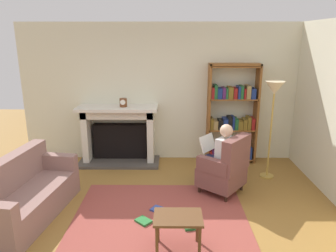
{
  "coord_description": "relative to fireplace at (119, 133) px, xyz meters",
  "views": [
    {
      "loc": [
        0.15,
        -3.64,
        2.42
      ],
      "look_at": [
        0.1,
        1.2,
        1.05
      ],
      "focal_mm": 33.66,
      "sensor_mm": 36.0,
      "label": 1
    }
  ],
  "objects": [
    {
      "name": "bookshelf",
      "position": [
        2.22,
        0.03,
        0.32
      ],
      "size": [
        0.96,
        0.32,
        1.95
      ],
      "color": "brown",
      "rests_on": "ground"
    },
    {
      "name": "sofa_floral",
      "position": [
        -0.98,
        -2.06,
        -0.28
      ],
      "size": [
        0.95,
        1.79,
        0.85
      ],
      "rotation": [
        0.0,
        0.0,
        1.43
      ],
      "color": "#8E6962",
      "rests_on": "ground"
    },
    {
      "name": "ground",
      "position": [
        0.88,
        -2.3,
        -0.6
      ],
      "size": [
        14.0,
        14.0,
        0.0
      ],
      "primitive_type": "plane",
      "color": "olive"
    },
    {
      "name": "side_table",
      "position": [
        1.11,
        -2.77,
        -0.22
      ],
      "size": [
        0.56,
        0.39,
        0.45
      ],
      "color": "brown",
      "rests_on": "ground"
    },
    {
      "name": "area_rug",
      "position": [
        0.88,
        -2.0,
        -0.6
      ],
      "size": [
        2.4,
        1.8,
        0.01
      ],
      "primitive_type": "cube",
      "color": "brown",
      "rests_on": "ground"
    },
    {
      "name": "back_wall",
      "position": [
        0.88,
        0.25,
        0.75
      ],
      "size": [
        5.6,
        0.1,
        2.7
      ],
      "primitive_type": "cube",
      "color": "beige",
      "rests_on": "ground"
    },
    {
      "name": "seated_reader",
      "position": [
        1.8,
        -1.26,
        0.02
      ],
      "size": [
        0.59,
        0.57,
        1.14
      ],
      "rotation": [
        0.0,
        0.0,
        4.03
      ],
      "color": "silver",
      "rests_on": "ground"
    },
    {
      "name": "fireplace",
      "position": [
        0.0,
        0.0,
        0.0
      ],
      "size": [
        1.58,
        0.64,
        1.15
      ],
      "color": "#4C4742",
      "rests_on": "ground"
    },
    {
      "name": "floor_lamp",
      "position": [
        2.75,
        -0.72,
        0.85
      ],
      "size": [
        0.32,
        0.32,
        1.72
      ],
      "color": "#B7933F",
      "rests_on": "ground"
    },
    {
      "name": "mantel_clock",
      "position": [
        0.12,
        -0.1,
        0.62
      ],
      "size": [
        0.14,
        0.14,
        0.16
      ],
      "color": "brown",
      "rests_on": "fireplace"
    },
    {
      "name": "side_wall_right",
      "position": [
        3.53,
        -1.05,
        0.75
      ],
      "size": [
        0.1,
        5.2,
        2.7
      ],
      "primitive_type": "cube",
      "color": "beige",
      "rests_on": "ground"
    },
    {
      "name": "armchair_reading",
      "position": [
        1.89,
        -1.33,
        -0.18
      ],
      "size": [
        0.88,
        0.89,
        0.97
      ],
      "rotation": [
        0.0,
        0.0,
        4.03
      ],
      "color": "#331E14",
      "rests_on": "ground"
    },
    {
      "name": "scattered_books",
      "position": [
        0.96,
        -2.16,
        -0.57
      ],
      "size": [
        0.85,
        0.63,
        0.03
      ],
      "color": "#267233",
      "rests_on": "area_rug"
    }
  ]
}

